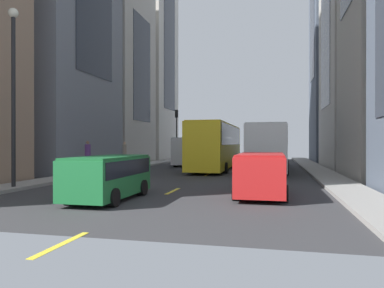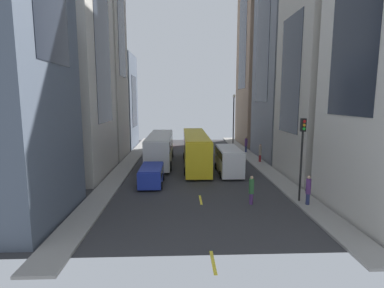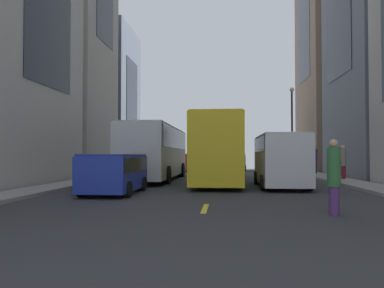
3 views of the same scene
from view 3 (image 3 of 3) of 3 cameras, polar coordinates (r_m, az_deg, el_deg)
The scene contains 19 objects.
ground_plane at distance 24.18m, azimuth 3.52°, elevation -5.41°, with size 40.76×40.76×0.00m, color #333335.
sidewalk_west at distance 25.48m, azimuth -13.60°, elevation -5.00°, with size 1.81×44.00×0.15m, color gray.
sidewalk_east at distance 25.12m, azimuth 20.88°, elevation -4.99°, with size 1.81×44.00×0.15m, color gray.
lane_stripe_1 at distance 11.65m, azimuth 1.93°, elevation -9.54°, with size 0.16×2.00×0.01m, color yellow.
lane_stripe_2 at distance 19.99m, azimuth 3.21°, elevation -6.20°, with size 0.16×2.00×0.01m, color yellow.
lane_stripe_3 at distance 28.37m, azimuth 3.73°, elevation -4.83°, with size 0.16×2.00×0.01m, color yellow.
lane_stripe_4 at distance 36.76m, azimuth 4.01°, elevation -4.08°, with size 0.16×2.00×0.01m, color yellow.
lane_stripe_5 at distance 45.15m, azimuth 4.19°, elevation -3.61°, with size 0.16×2.00×0.01m, color yellow.
building_west_3 at distance 40.10m, azimuth -15.87°, elevation 6.26°, with size 10.05×7.82×14.08m.
city_bus_white at distance 24.76m, azimuth -5.30°, elevation -0.66°, with size 2.80×11.47×3.35m.
streetcar_yellow at distance 22.91m, azimuth 3.94°, elevation -0.30°, with size 2.70×13.27×3.59m.
delivery_van_white at distance 19.45m, azimuth 12.93°, elevation -1.84°, with size 2.25×5.94×2.58m.
car_red_0 at distance 37.46m, azimuth -1.80°, elevation -2.52°, with size 1.98×4.55×1.68m.
car_green_1 at distance 39.49m, azimuth 6.53°, elevation -2.52°, with size 1.89×4.33×1.62m.
car_blue_2 at distance 16.24m, azimuth -11.42°, elevation -3.87°, with size 2.05×4.26×1.63m.
pedestrian_crossing_near at distance 10.93m, azimuth 20.29°, elevation -4.34°, with size 0.36×0.36×2.03m.
pedestrian_crossing_mid at distance 25.10m, azimuth 21.52°, elevation -2.33°, with size 0.34×0.34×2.05m.
pedestrian_walking_far at distance 31.25m, azimuth 17.78°, elevation -2.17°, with size 0.38×0.38×2.08m.
streetlamp_near at distance 38.57m, azimuth 14.60°, elevation 3.46°, with size 0.44×0.44×7.99m.
Camera 3 is at (0.61, -24.12, 1.62)m, focal length 35.97 mm.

